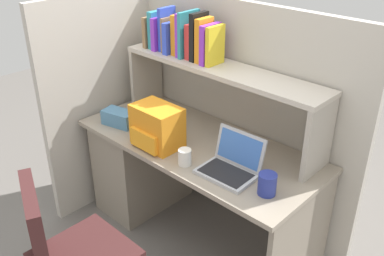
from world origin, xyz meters
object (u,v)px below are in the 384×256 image
laptop (232,164)px  tissue_box (119,118)px  backpack (156,127)px  paper_cup (185,157)px  computer_mouse (133,113)px  snack_canister (267,184)px

laptop → tissue_box: bearing=-175.7°
laptop → backpack: bearing=-171.4°
backpack → paper_cup: bearing=-8.5°
computer_mouse → laptop: bearing=-0.6°
computer_mouse → tissue_box: 0.17m
computer_mouse → tissue_box: (0.05, -0.16, 0.03)m
laptop → paper_cup: laptop is taller
paper_cup → laptop: bearing=26.5°
laptop → paper_cup: size_ratio=3.33×
paper_cup → tissue_box: tissue_box is taller
computer_mouse → paper_cup: (0.72, -0.22, 0.03)m
tissue_box → computer_mouse: bearing=94.2°
computer_mouse → tissue_box: size_ratio=0.47×
paper_cup → snack_canister: (0.50, 0.09, 0.01)m
tissue_box → snack_canister: size_ratio=1.87×
snack_canister → computer_mouse: bearing=174.1°
laptop → tissue_box: (-0.91, -0.07, -0.00)m
computer_mouse → tissue_box: bearing=-67.5°
paper_cup → snack_canister: bearing=10.2°
tissue_box → backpack: bearing=-14.8°
paper_cup → tissue_box: bearing=175.5°
computer_mouse → backpack: bearing=-16.6°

